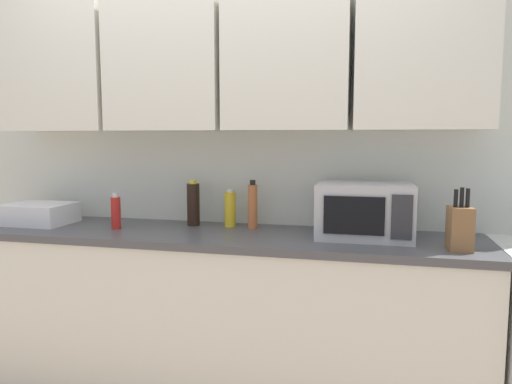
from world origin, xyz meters
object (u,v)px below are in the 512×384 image
at_px(microwave, 365,210).
at_px(knife_block, 460,228).
at_px(bottle_red_sauce, 116,212).
at_px(bottle_yellow_mustard, 230,209).
at_px(bottle_spice_jar, 253,206).
at_px(dish_rack, 39,214).
at_px(bottle_soy_dark, 193,204).

relative_size(microwave, knife_block, 1.66).
distance_m(knife_block, bottle_red_sauce, 1.79).
height_order(microwave, bottle_yellow_mustard, microwave).
height_order(microwave, bottle_spice_jar, microwave).
xyz_separation_m(dish_rack, bottle_red_sauce, (0.53, -0.04, 0.03)).
height_order(dish_rack, bottle_soy_dark, bottle_soy_dark).
height_order(bottle_spice_jar, bottle_yellow_mustard, bottle_spice_jar).
bearing_deg(dish_rack, bottle_spice_jar, 6.93).
distance_m(microwave, dish_rack, 1.90).
bearing_deg(dish_rack, microwave, 1.65).
bearing_deg(dish_rack, bottle_red_sauce, -3.89).
bearing_deg(dish_rack, knife_block, -3.42).
bearing_deg(dish_rack, bottle_yellow_mustard, 8.85).
distance_m(dish_rack, bottle_yellow_mustard, 1.15).
bearing_deg(bottle_red_sauce, microwave, 3.80).
bearing_deg(microwave, knife_block, -24.42).
bearing_deg(bottle_soy_dark, bottle_red_sauce, -152.30).
bearing_deg(bottle_soy_dark, bottle_yellow_mustard, 2.88).
height_order(bottle_red_sauce, bottle_yellow_mustard, bottle_yellow_mustard).
distance_m(knife_block, bottle_soy_dark, 1.44).
bearing_deg(microwave, bottle_spice_jar, 170.74).
xyz_separation_m(dish_rack, knife_block, (2.32, -0.14, 0.04)).
xyz_separation_m(bottle_soy_dark, bottle_yellow_mustard, (0.22, 0.01, -0.02)).
bearing_deg(bottle_soy_dark, dish_rack, -169.73).
bearing_deg(dish_rack, bottle_soy_dark, 10.27).
bearing_deg(bottle_red_sauce, dish_rack, 176.11).
relative_size(dish_rack, bottle_red_sauce, 1.87).
distance_m(bottle_red_sauce, bottle_spice_jar, 0.77).
relative_size(bottle_spice_jar, bottle_yellow_mustard, 1.27).
relative_size(knife_block, bottle_soy_dark, 1.09).
bearing_deg(bottle_soy_dark, bottle_spice_jar, -1.76).
xyz_separation_m(dish_rack, bottle_yellow_mustard, (1.14, 0.18, 0.04)).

